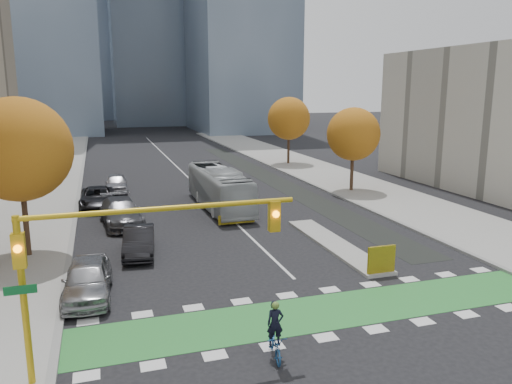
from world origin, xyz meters
TOP-DOWN VIEW (x-y plane):
  - ground at (0.00, 0.00)m, footprint 300.00×300.00m
  - sidewalk_west at (-13.50, 20.00)m, footprint 7.00×120.00m
  - sidewalk_east at (13.50, 20.00)m, footprint 7.00×120.00m
  - curb_west at (-10.00, 20.00)m, footprint 0.30×120.00m
  - curb_east at (10.00, 20.00)m, footprint 0.30×120.00m
  - bike_crossing at (0.00, 1.50)m, footprint 20.00×3.00m
  - centre_line at (0.00, 40.00)m, footprint 0.15×70.00m
  - bike_lane_paint at (7.50, 30.00)m, footprint 2.50×50.00m
  - median_island at (4.00, 9.00)m, footprint 1.60×10.00m
  - hazard_board at (4.00, 4.20)m, footprint 1.40×0.12m
  - tree_west at (-12.00, 12.00)m, footprint 5.20×5.20m
  - tree_east_near at (12.00, 22.00)m, footprint 4.40×4.40m
  - tree_east_far at (12.50, 38.00)m, footprint 4.80×4.80m
  - traffic_signal_west at (-7.93, -0.51)m, footprint 8.53×0.56m
  - cyclist at (-3.15, -1.08)m, footprint 0.80×1.74m
  - bus at (-0.02, 19.68)m, footprint 2.69×10.63m
  - parked_car_a at (-9.00, 5.75)m, footprint 2.17×4.84m
  - parked_car_b at (-6.50, 10.75)m, footprint 2.03×4.56m
  - parked_car_c at (-7.09, 17.05)m, footprint 2.85×5.92m
  - parked_car_d at (-8.53, 22.45)m, footprint 2.60×5.40m
  - parked_car_e at (-6.97, 27.97)m, footprint 1.95×4.50m

SIDE VIEW (x-z plane):
  - ground at x=0.00m, z-range 0.00..0.00m
  - centre_line at x=0.00m, z-range 0.00..0.01m
  - bike_lane_paint at x=7.50m, z-range 0.00..0.01m
  - bike_crossing at x=0.00m, z-range 0.00..0.01m
  - sidewalk_west at x=-13.50m, z-range 0.00..0.15m
  - sidewalk_east at x=13.50m, z-range 0.00..0.15m
  - curb_west at x=-10.00m, z-range -0.01..0.15m
  - curb_east at x=10.00m, z-range -0.01..0.15m
  - median_island at x=4.00m, z-range 0.00..0.16m
  - cyclist at x=-3.15m, z-range -0.32..1.61m
  - parked_car_b at x=-6.50m, z-range 0.00..1.46m
  - parked_car_d at x=-8.53m, z-range 0.00..1.48m
  - parked_car_e at x=-6.97m, z-range 0.00..1.51m
  - hazard_board at x=4.00m, z-range 0.15..1.45m
  - parked_car_a at x=-9.00m, z-range 0.00..1.61m
  - parked_car_c at x=-7.09m, z-range 0.00..1.66m
  - bus at x=-0.02m, z-range 0.00..2.95m
  - traffic_signal_west at x=-7.93m, z-range 1.43..6.63m
  - tree_east_near at x=12.00m, z-range 1.33..8.40m
  - tree_east_far at x=12.50m, z-range 1.42..9.07m
  - tree_west at x=-12.00m, z-range 1.50..9.73m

